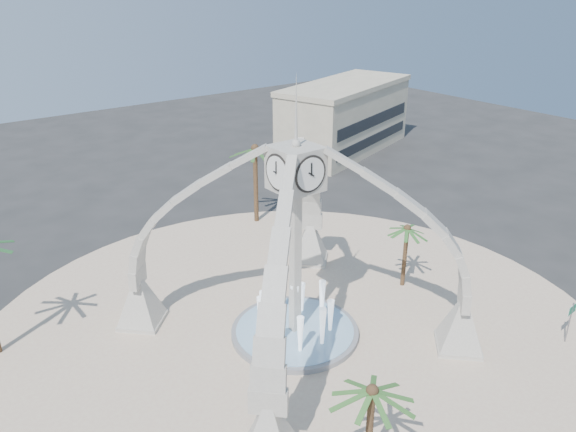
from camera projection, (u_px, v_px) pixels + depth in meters
ground at (295, 335)px, 35.38m from camera, size 140.00×140.00×0.00m
plaza at (295, 334)px, 35.36m from camera, size 40.00×40.00×0.06m
clock_tower at (295, 242)px, 32.80m from camera, size 17.94×17.94×16.30m
fountain at (295, 331)px, 35.26m from camera, size 8.00×8.00×3.62m
building_ne at (345, 117)px, 70.81m from camera, size 21.87×14.17×8.60m
palm_east at (407, 229)px, 39.18m from camera, size 4.13×4.13×5.21m
palm_north at (255, 149)px, 48.90m from camera, size 5.40×5.40×7.78m
palm_south at (372, 392)px, 23.15m from camera, size 3.82×3.82×5.76m
street_sign at (571, 314)px, 33.85m from camera, size 1.04×0.11×2.82m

